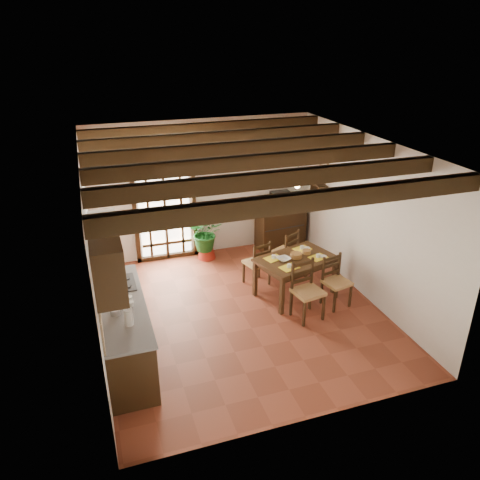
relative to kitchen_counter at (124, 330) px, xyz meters
name	(u,v)px	position (x,y,z in m)	size (l,w,h in m)	color
ground_plane	(242,312)	(1.96, 0.60, -0.47)	(5.00, 5.00, 0.00)	brown
room_shell	(242,211)	(1.96, 0.60, 1.34)	(4.52, 5.02, 2.81)	silver
ceiling_beams	(242,155)	(1.96, 0.60, 2.22)	(4.50, 4.34, 0.20)	black
french_door	(164,204)	(1.16, 3.05, 0.70)	(1.26, 0.11, 2.32)	white
kitchen_counter	(124,330)	(0.00, 0.00, 0.00)	(0.64, 2.25, 1.38)	black
upper_cabinet	(108,267)	(-0.12, -0.70, 1.38)	(0.35, 0.80, 0.70)	black
range_hood	(104,235)	(-0.09, 0.55, 1.26)	(0.38, 0.60, 0.54)	white
counter_items	(120,298)	(0.00, 0.09, 0.49)	(0.50, 1.43, 0.25)	black
dining_table	(296,263)	(3.04, 0.88, 0.15)	(1.51, 1.19, 0.72)	#3B2513
chair_near_left	(307,301)	(2.92, 0.14, -0.17)	(0.52, 0.50, 0.97)	#B5854D
chair_near_right	(336,290)	(3.55, 0.32, -0.19)	(0.49, 0.47, 0.89)	#B5854D
chair_far_left	(257,271)	(2.53, 1.43, -0.20)	(0.50, 0.48, 0.88)	#B5854D
chair_far_right	(285,261)	(3.16, 1.62, -0.18)	(0.57, 0.56, 0.93)	#B5854D
table_setting	(296,258)	(3.04, 0.88, 0.24)	(0.96, 0.64, 0.09)	yellow
table_bowl	(284,259)	(2.80, 0.85, 0.27)	(0.22, 0.22, 0.05)	white
sideboard	(280,228)	(3.58, 2.83, -0.04)	(1.02, 0.46, 0.87)	black
crt_tv	(282,201)	(3.58, 2.82, 0.58)	(0.41, 0.38, 0.35)	black
fuse_box	(272,166)	(3.46, 3.08, 1.28)	(0.25, 0.03, 0.32)	white
plant_pot	(207,253)	(1.92, 2.78, -0.36)	(0.37, 0.37, 0.23)	maroon
potted_plant	(206,233)	(1.92, 2.78, 0.10)	(1.80, 1.55, 2.01)	#144C19
wall_shelf	(319,186)	(4.10, 2.20, 1.04)	(0.20, 0.42, 0.20)	black
shelf_vase	(319,179)	(4.10, 2.20, 1.18)	(0.15, 0.15, 0.15)	#B2BFB2
shelf_flowers	(320,169)	(4.10, 2.20, 1.38)	(0.14, 0.14, 0.36)	yellow
framed_picture	(324,159)	(4.18, 2.20, 1.58)	(0.03, 0.32, 0.32)	brown
pendant_lamp	(297,181)	(3.04, 0.98, 1.60)	(0.36, 0.36, 0.84)	black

